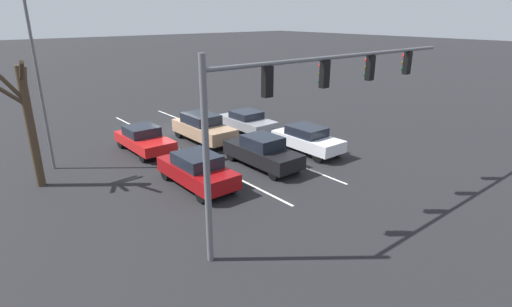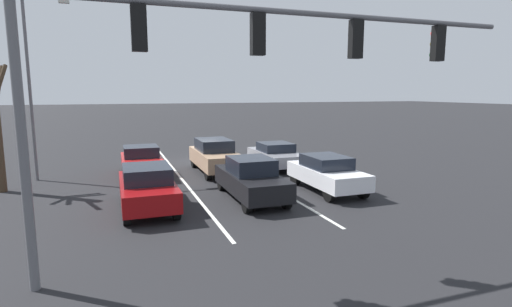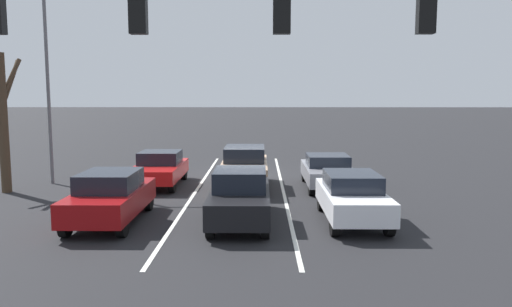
{
  "view_description": "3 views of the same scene",
  "coord_description": "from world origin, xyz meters",
  "px_view_note": "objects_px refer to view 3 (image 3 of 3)",
  "views": [
    {
      "loc": [
        12.15,
        23.29,
        7.38
      ],
      "look_at": [
        0.87,
        9.55,
        1.15
      ],
      "focal_mm": 28.0,
      "sensor_mm": 36.0,
      "label": 1
    },
    {
      "loc": [
        4.68,
        22.9,
        4.1
      ],
      "look_at": [
        -0.67,
        8.06,
        1.65
      ],
      "focal_mm": 28.0,
      "sensor_mm": 36.0,
      "label": 2
    },
    {
      "loc": [
        -0.83,
        23.35,
        3.84
      ],
      "look_at": [
        -0.68,
        7.34,
        1.91
      ],
      "focal_mm": 35.0,
      "sensor_mm": 36.0,
      "label": 3
    }
  ],
  "objects_px": {
    "car_tan_midlane_second": "(245,167)",
    "traffic_signal_gantry": "(106,36)",
    "car_white_leftlane_front": "(352,196)",
    "car_maroon_rightlane_front": "(111,196)",
    "car_gray_leftlane_second": "(328,171)",
    "car_black_midlane_front": "(240,197)",
    "street_lamp_right_shoulder": "(52,70)",
    "bare_tree_near": "(1,111)",
    "car_red_rightlane_second": "(159,168)"
  },
  "relations": [
    {
      "from": "traffic_signal_gantry",
      "to": "car_black_midlane_front",
      "type": "bearing_deg",
      "value": -113.31
    },
    {
      "from": "car_white_leftlane_front",
      "to": "street_lamp_right_shoulder",
      "type": "bearing_deg",
      "value": -28.92
    },
    {
      "from": "car_red_rightlane_second",
      "to": "traffic_signal_gantry",
      "type": "relative_size",
      "value": 0.34
    },
    {
      "from": "street_lamp_right_shoulder",
      "to": "bare_tree_near",
      "type": "xyz_separation_m",
      "value": [
        1.25,
        1.89,
        -1.64
      ]
    },
    {
      "from": "car_white_leftlane_front",
      "to": "bare_tree_near",
      "type": "distance_m",
      "value": 13.72
    },
    {
      "from": "car_black_midlane_front",
      "to": "bare_tree_near",
      "type": "xyz_separation_m",
      "value": [
        9.39,
        -4.56,
        2.39
      ]
    },
    {
      "from": "car_white_leftlane_front",
      "to": "car_red_rightlane_second",
      "type": "relative_size",
      "value": 0.99
    },
    {
      "from": "car_tan_midlane_second",
      "to": "car_gray_leftlane_second",
      "type": "relative_size",
      "value": 1.1
    },
    {
      "from": "car_white_leftlane_front",
      "to": "street_lamp_right_shoulder",
      "type": "relative_size",
      "value": 0.5
    },
    {
      "from": "bare_tree_near",
      "to": "car_red_rightlane_second",
      "type": "bearing_deg",
      "value": -165.61
    },
    {
      "from": "car_red_rightlane_second",
      "to": "car_tan_midlane_second",
      "type": "xyz_separation_m",
      "value": [
        -3.6,
        0.52,
        0.13
      ]
    },
    {
      "from": "car_black_midlane_front",
      "to": "bare_tree_near",
      "type": "bearing_deg",
      "value": -25.88
    },
    {
      "from": "car_white_leftlane_front",
      "to": "car_gray_leftlane_second",
      "type": "bearing_deg",
      "value": -89.94
    },
    {
      "from": "car_black_midlane_front",
      "to": "street_lamp_right_shoulder",
      "type": "height_order",
      "value": "street_lamp_right_shoulder"
    },
    {
      "from": "street_lamp_right_shoulder",
      "to": "car_white_leftlane_front",
      "type": "bearing_deg",
      "value": 151.08
    },
    {
      "from": "car_maroon_rightlane_front",
      "to": "car_red_rightlane_second",
      "type": "distance_m",
      "value": 6.08
    },
    {
      "from": "car_white_leftlane_front",
      "to": "car_gray_leftlane_second",
      "type": "height_order",
      "value": "car_white_leftlane_front"
    },
    {
      "from": "car_maroon_rightlane_front",
      "to": "car_gray_leftlane_second",
      "type": "height_order",
      "value": "car_maroon_rightlane_front"
    },
    {
      "from": "car_tan_midlane_second",
      "to": "car_black_midlane_front",
      "type": "bearing_deg",
      "value": 90.46
    },
    {
      "from": "car_black_midlane_front",
      "to": "car_maroon_rightlane_front",
      "type": "distance_m",
      "value": 3.87
    },
    {
      "from": "traffic_signal_gantry",
      "to": "bare_tree_near",
      "type": "bearing_deg",
      "value": -53.91
    },
    {
      "from": "car_red_rightlane_second",
      "to": "bare_tree_near",
      "type": "height_order",
      "value": "bare_tree_near"
    },
    {
      "from": "car_tan_midlane_second",
      "to": "car_gray_leftlane_second",
      "type": "bearing_deg",
      "value": -179.67
    },
    {
      "from": "car_maroon_rightlane_front",
      "to": "car_white_leftlane_front",
      "type": "xyz_separation_m",
      "value": [
        -7.23,
        -0.13,
        -0.02
      ]
    },
    {
      "from": "car_white_leftlane_front",
      "to": "traffic_signal_gantry",
      "type": "distance_m",
      "value": 8.76
    },
    {
      "from": "car_black_midlane_front",
      "to": "car_gray_leftlane_second",
      "type": "distance_m",
      "value": 6.47
    },
    {
      "from": "car_maroon_rightlane_front",
      "to": "car_gray_leftlane_second",
      "type": "relative_size",
      "value": 1.03
    },
    {
      "from": "car_black_midlane_front",
      "to": "car_maroon_rightlane_front",
      "type": "xyz_separation_m",
      "value": [
        3.87,
        0.04,
        0.01
      ]
    },
    {
      "from": "car_tan_midlane_second",
      "to": "car_gray_leftlane_second",
      "type": "height_order",
      "value": "car_tan_midlane_second"
    },
    {
      "from": "car_white_leftlane_front",
      "to": "car_red_rightlane_second",
      "type": "xyz_separation_m",
      "value": [
        7.0,
        -5.94,
        -0.05
      ]
    },
    {
      "from": "car_black_midlane_front",
      "to": "car_gray_leftlane_second",
      "type": "height_order",
      "value": "car_black_midlane_front"
    },
    {
      "from": "traffic_signal_gantry",
      "to": "car_maroon_rightlane_front",
      "type": "bearing_deg",
      "value": -72.69
    },
    {
      "from": "car_white_leftlane_front",
      "to": "car_gray_leftlane_second",
      "type": "distance_m",
      "value": 5.45
    },
    {
      "from": "car_black_midlane_front",
      "to": "car_white_leftlane_front",
      "type": "xyz_separation_m",
      "value": [
        -3.36,
        -0.09,
        -0.01
      ]
    },
    {
      "from": "car_maroon_rightlane_front",
      "to": "car_gray_leftlane_second",
      "type": "bearing_deg",
      "value": -142.34
    },
    {
      "from": "car_gray_leftlane_second",
      "to": "traffic_signal_gantry",
      "type": "xyz_separation_m",
      "value": [
        5.61,
        10.77,
        4.19
      ]
    },
    {
      "from": "car_red_rightlane_second",
      "to": "bare_tree_near",
      "type": "xyz_separation_m",
      "value": [
        5.75,
        1.48,
        2.44
      ]
    },
    {
      "from": "car_gray_leftlane_second",
      "to": "car_maroon_rightlane_front",
      "type": "bearing_deg",
      "value": 37.66
    },
    {
      "from": "car_white_leftlane_front",
      "to": "street_lamp_right_shoulder",
      "type": "height_order",
      "value": "street_lamp_right_shoulder"
    },
    {
      "from": "car_white_leftlane_front",
      "to": "bare_tree_near",
      "type": "relative_size",
      "value": 0.73
    },
    {
      "from": "car_maroon_rightlane_front",
      "to": "car_tan_midlane_second",
      "type": "height_order",
      "value": "car_tan_midlane_second"
    },
    {
      "from": "car_white_leftlane_front",
      "to": "car_tan_midlane_second",
      "type": "distance_m",
      "value": 6.4
    },
    {
      "from": "street_lamp_right_shoulder",
      "to": "bare_tree_near",
      "type": "distance_m",
      "value": 2.79
    },
    {
      "from": "car_maroon_rightlane_front",
      "to": "car_black_midlane_front",
      "type": "bearing_deg",
      "value": -179.42
    },
    {
      "from": "car_red_rightlane_second",
      "to": "car_gray_leftlane_second",
      "type": "xyz_separation_m",
      "value": [
        -6.99,
        0.5,
        -0.02
      ]
    },
    {
      "from": "bare_tree_near",
      "to": "car_black_midlane_front",
      "type": "bearing_deg",
      "value": 154.12
    },
    {
      "from": "street_lamp_right_shoulder",
      "to": "car_gray_leftlane_second",
      "type": "bearing_deg",
      "value": 175.48
    },
    {
      "from": "traffic_signal_gantry",
      "to": "street_lamp_right_shoulder",
      "type": "bearing_deg",
      "value": -63.25
    },
    {
      "from": "car_tan_midlane_second",
      "to": "traffic_signal_gantry",
      "type": "height_order",
      "value": "traffic_signal_gantry"
    },
    {
      "from": "traffic_signal_gantry",
      "to": "street_lamp_right_shoulder",
      "type": "xyz_separation_m",
      "value": [
        5.89,
        -11.68,
        -0.09
      ]
    }
  ]
}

